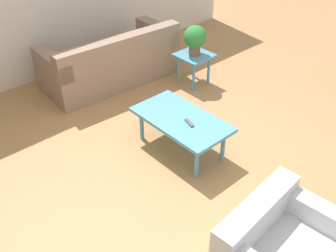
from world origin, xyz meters
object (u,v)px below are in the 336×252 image
object	(u,v)px
sofa	(112,63)
potted_plant	(195,38)
side_table_plant	(194,59)
coffee_table	(181,121)

from	to	relation	value
sofa	potted_plant	bearing A→B (deg)	138.46
sofa	side_table_plant	distance (m)	1.25
sofa	coffee_table	size ratio (longest dim) A/B	1.80
sofa	potted_plant	distance (m)	1.32
sofa	coffee_table	distance (m)	1.98
coffee_table	side_table_plant	bearing A→B (deg)	-50.34
side_table_plant	potted_plant	size ratio (longest dim) A/B	1.10
sofa	side_table_plant	size ratio (longest dim) A/B	4.28
coffee_table	side_table_plant	distance (m)	1.65
sofa	potted_plant	world-z (taller)	potted_plant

